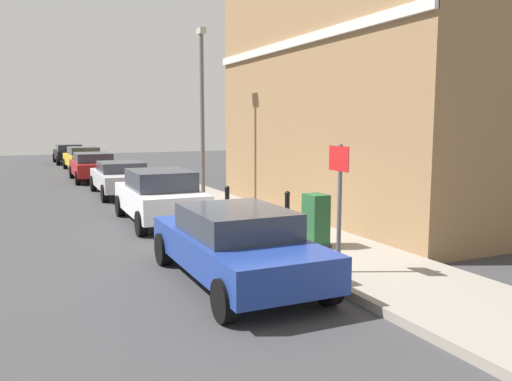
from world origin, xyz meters
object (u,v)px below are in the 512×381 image
object	(u,v)px
street_sign	(339,189)
car_red	(93,166)
car_blue	(236,243)
car_black	(69,153)
car_white	(160,196)
car_yellow	(83,158)
bollard_near_cabinet	(287,211)
bollard_far_kerb	(227,204)
lamppost	(202,108)
car_silver	(121,177)
utility_cabinet	(316,222)

from	to	relation	value
street_sign	car_red	bearing A→B (deg)	95.23
car_blue	car_black	distance (m)	30.09
car_white	car_yellow	bearing A→B (deg)	0.79
car_blue	car_white	xyz separation A→B (m)	(0.20, 6.01, 0.08)
bollard_near_cabinet	street_sign	distance (m)	3.56
bollard_far_kerb	bollard_near_cabinet	bearing A→B (deg)	-58.74
lamppost	car_white	bearing A→B (deg)	-132.55
car_white	car_red	distance (m)	12.04
car_red	bollard_far_kerb	distance (m)	13.88
car_blue	car_white	distance (m)	6.01
bollard_near_cabinet	lamppost	xyz separation A→B (m)	(-0.22, 5.56, 2.60)
lamppost	car_silver	bearing A→B (deg)	115.83
car_silver	car_red	bearing A→B (deg)	3.99
bollard_near_cabinet	street_sign	bearing A→B (deg)	-102.82
utility_cabinet	car_red	bearing A→B (deg)	98.01
bollard_far_kerb	car_yellow	bearing A→B (deg)	93.78
car_blue	car_red	xyz separation A→B (m)	(0.01, 18.05, 0.02)
car_yellow	car_black	size ratio (longest dim) A/B	1.01
lamppost	utility_cabinet	bearing A→B (deg)	-89.04
car_blue	car_white	size ratio (longest dim) A/B	1.06
car_white	car_yellow	distance (m)	17.93
car_silver	street_sign	size ratio (longest dim) A/B	1.95
car_blue	bollard_near_cabinet	size ratio (longest dim) A/B	4.29
car_red	street_sign	world-z (taller)	street_sign
bollard_near_cabinet	car_white	bearing A→B (deg)	124.56
car_blue	car_white	world-z (taller)	car_white
street_sign	lamppost	world-z (taller)	lamppost
car_yellow	car_red	bearing A→B (deg)	176.28
car_blue	utility_cabinet	bearing A→B (deg)	-63.05
car_white	utility_cabinet	bearing A→B (deg)	-154.67
utility_cabinet	bollard_far_kerb	distance (m)	3.16
bollard_near_cabinet	street_sign	size ratio (longest dim) A/B	0.45
utility_cabinet	bollard_near_cabinet	bearing A→B (deg)	86.17
utility_cabinet	bollard_far_kerb	xyz separation A→B (m)	(-0.84, 3.05, 0.02)
car_silver	utility_cabinet	world-z (taller)	car_silver
car_red	car_yellow	distance (m)	5.89
car_silver	bollard_near_cabinet	xyz separation A→B (m)	(2.18, -9.62, 0.00)
car_red	car_silver	bearing A→B (deg)	-176.17
bollard_near_cabinet	car_blue	bearing A→B (deg)	-132.61
street_sign	lamppost	distance (m)	9.07
car_white	lamppost	world-z (taller)	lamppost
bollard_far_kerb	street_sign	xyz separation A→B (m)	(0.18, -4.90, 0.96)
lamppost	bollard_far_kerb	bearing A→B (deg)	-100.27
car_white	car_black	world-z (taller)	car_white
street_sign	bollard_near_cabinet	bearing A→B (deg)	77.18
lamppost	bollard_near_cabinet	bearing A→B (deg)	-87.75
car_white	bollard_far_kerb	distance (m)	2.21
car_black	utility_cabinet	distance (m)	28.98
bollard_near_cabinet	lamppost	world-z (taller)	lamppost
car_black	bollard_far_kerb	distance (m)	25.88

